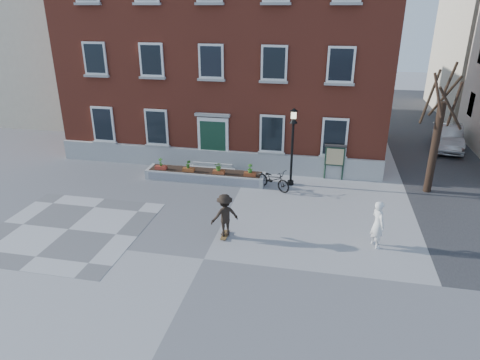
% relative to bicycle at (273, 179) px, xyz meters
% --- Properties ---
extents(ground, '(100.00, 100.00, 0.00)m').
position_rel_bicycle_xyz_m(ground, '(-1.58, -6.75, -0.52)').
color(ground, gray).
rests_on(ground, ground).
extents(checker_patch, '(6.00, 6.00, 0.01)m').
position_rel_bicycle_xyz_m(checker_patch, '(-7.58, -5.75, -0.52)').
color(checker_patch, '#5C5B5E').
rests_on(checker_patch, ground).
extents(distant_building, '(10.00, 12.00, 13.00)m').
position_rel_bicycle_xyz_m(distant_building, '(-19.58, 13.25, 5.98)').
color(distant_building, beige).
rests_on(distant_building, ground).
extents(bicycle, '(2.07, 1.58, 1.04)m').
position_rel_bicycle_xyz_m(bicycle, '(0.00, 0.00, 0.00)').
color(bicycle, black).
rests_on(bicycle, ground).
extents(parked_car, '(2.23, 4.76, 1.51)m').
position_rel_bicycle_xyz_m(parked_car, '(9.90, 8.65, 0.23)').
color(parked_car, '#A8AAAD').
rests_on(parked_car, ground).
extents(bystander, '(0.70, 0.80, 1.85)m').
position_rel_bicycle_xyz_m(bystander, '(4.51, -4.57, 0.40)').
color(bystander, silver).
rests_on(bystander, ground).
extents(brick_building, '(18.40, 10.85, 12.60)m').
position_rel_bicycle_xyz_m(brick_building, '(-3.58, 7.22, 5.78)').
color(brick_building, '#973C29').
rests_on(brick_building, ground).
extents(planter_assembly, '(6.20, 1.12, 1.15)m').
position_rel_bicycle_xyz_m(planter_assembly, '(-3.57, 0.43, -0.22)').
color(planter_assembly, '#BABAB5').
rests_on(planter_assembly, ground).
extents(bare_tree, '(1.83, 1.83, 6.16)m').
position_rel_bicycle_xyz_m(bare_tree, '(7.43, 1.26, 2.27)').
color(bare_tree, black).
rests_on(bare_tree, ground).
extents(lamp_post, '(0.40, 0.40, 3.93)m').
position_rel_bicycle_xyz_m(lamp_post, '(0.81, 0.76, 2.02)').
color(lamp_post, black).
rests_on(lamp_post, ground).
extents(notice_board, '(1.10, 0.16, 1.87)m').
position_rel_bicycle_xyz_m(notice_board, '(2.92, 1.95, 0.74)').
color(notice_board, '#193322').
rests_on(notice_board, ground).
extents(skateboarder, '(1.28, 1.16, 1.80)m').
position_rel_bicycle_xyz_m(skateboarder, '(-1.21, -5.01, 0.41)').
color(skateboarder, brown).
rests_on(skateboarder, ground).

